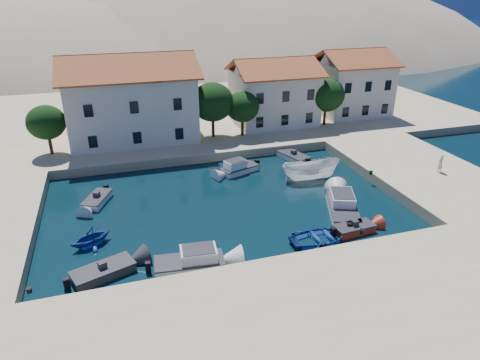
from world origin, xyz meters
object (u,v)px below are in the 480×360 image
at_px(pedestrian, 440,163).
at_px(building_right, 352,81).
at_px(boat_east, 310,180).
at_px(building_mid, 274,90).
at_px(building_left, 131,96).
at_px(cabin_cruiser_east, 343,207).
at_px(rowboat_south, 320,241).
at_px(cabin_cruiser_south, 189,262).

bearing_deg(pedestrian, building_right, -108.53).
relative_size(building_right, boat_east, 1.64).
bearing_deg(building_mid, building_left, -176.82).
bearing_deg(cabin_cruiser_east, boat_east, 18.92).
bearing_deg(building_right, rowboat_south, -123.68).
relative_size(building_mid, building_right, 1.11).
bearing_deg(building_mid, boat_east, -98.26).
xyz_separation_m(building_right, rowboat_south, (-18.59, -27.89, -5.47)).
bearing_deg(building_left, boat_east, -44.63).
relative_size(building_left, rowboat_south, 3.09).
height_order(building_left, cabin_cruiser_east, building_left).
height_order(building_right, rowboat_south, building_right).
bearing_deg(cabin_cruiser_south, cabin_cruiser_east, 21.72).
distance_m(cabin_cruiser_east, boat_east, 6.91).
relative_size(cabin_cruiser_south, rowboat_south, 1.02).
bearing_deg(rowboat_south, building_left, 22.66).
bearing_deg(building_right, cabin_cruiser_south, -135.40).
relative_size(building_left, building_right, 1.56).
bearing_deg(building_left, rowboat_south, -66.21).
xyz_separation_m(cabin_cruiser_south, boat_east, (14.20, 10.77, -0.48)).
bearing_deg(building_mid, rowboat_south, -103.76).
relative_size(rowboat_south, boat_east, 0.83).
distance_m(rowboat_south, cabin_cruiser_east, 5.30).
relative_size(cabin_cruiser_south, cabin_cruiser_east, 0.81).
distance_m(cabin_cruiser_south, rowboat_south, 10.02).
relative_size(building_right, pedestrian, 5.30).
bearing_deg(pedestrian, boat_east, -30.39).
bearing_deg(boat_east, building_left, 52.75).
height_order(building_right, cabin_cruiser_east, building_right).
height_order(building_left, building_right, building_left).
xyz_separation_m(building_left, building_mid, (18.00, 1.00, -0.71)).
bearing_deg(cabin_cruiser_south, building_mid, 64.70).
height_order(building_left, building_mid, building_left).
bearing_deg(cabin_cruiser_east, building_right, -9.59).
relative_size(building_left, boat_east, 2.55).
xyz_separation_m(rowboat_south, boat_east, (4.20, 10.47, 0.00)).
bearing_deg(cabin_cruiser_east, building_left, 56.02).
distance_m(building_mid, cabin_cruiser_south, 32.20).
height_order(cabin_cruiser_south, boat_east, cabin_cruiser_south).
distance_m(cabin_cruiser_south, pedestrian, 26.83).
height_order(cabin_cruiser_south, rowboat_south, cabin_cruiser_south).
bearing_deg(building_right, building_mid, -175.24).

